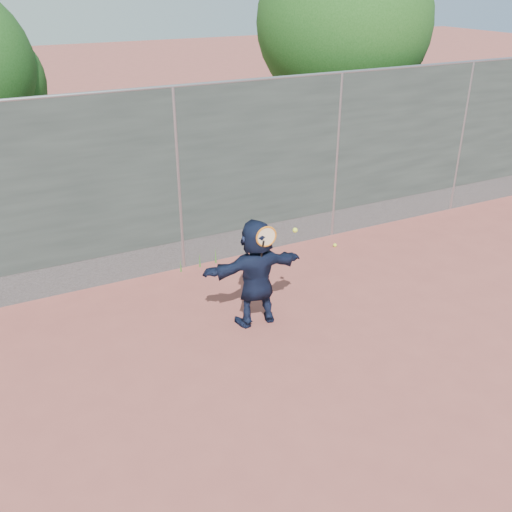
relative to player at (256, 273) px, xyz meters
name	(u,v)px	position (x,y,z in m)	size (l,w,h in m)	color
ground	(284,385)	(-0.35, -1.44, -0.78)	(80.00, 80.00, 0.00)	#9E4C42
player	(256,273)	(0.00, 0.00, 0.00)	(1.45, 0.46, 1.57)	#121A33
ball_ground	(335,245)	(2.41, 1.58, -0.75)	(0.07, 0.07, 0.07)	#D6EB34
fence	(178,178)	(-0.35, 2.06, 0.80)	(20.00, 0.06, 3.03)	#38423D
swing_action	(269,237)	(0.09, -0.20, 0.61)	(0.61, 0.14, 0.51)	orange
tree_right	(349,27)	(4.34, 4.31, 2.71)	(3.78, 3.60, 5.39)	#382314
weed_clump	(202,259)	(-0.05, 1.95, -0.65)	(0.68, 0.07, 0.30)	#387226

